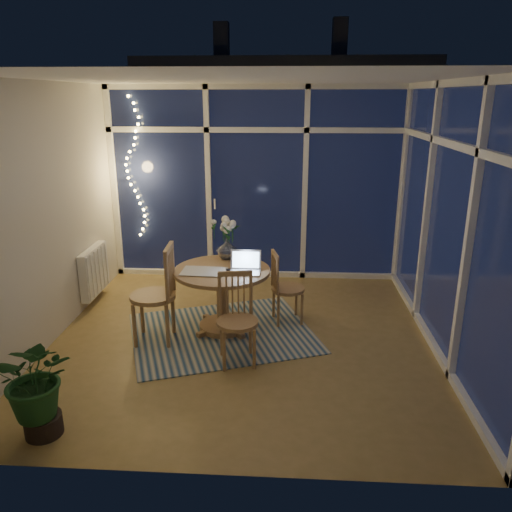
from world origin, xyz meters
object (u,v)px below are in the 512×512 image
object	(u,v)px
chair_left	(153,294)
flower_vase	(227,250)
chair_front	(237,320)
chair_right	(288,287)
potted_plant	(38,390)
dining_table	(223,300)
laptop	(245,262)

from	to	relation	value
chair_left	flower_vase	xyz separation A→B (m)	(0.69, 0.68, 0.28)
chair_left	chair_front	world-z (taller)	chair_left
chair_right	potted_plant	size ratio (longest dim) A/B	1.11
dining_table	chair_right	xyz separation A→B (m)	(0.70, 0.24, 0.07)
dining_table	chair_front	bearing A→B (deg)	-72.04
chair_right	flower_vase	xyz separation A→B (m)	(-0.69, 0.13, 0.38)
chair_left	chair_right	xyz separation A→B (m)	(1.38, 0.55, -0.11)
chair_right	laptop	bearing A→B (deg)	114.02
laptop	potted_plant	bearing A→B (deg)	-127.45
laptop	flower_vase	xyz separation A→B (m)	(-0.24, 0.47, -0.01)
chair_front	flower_vase	bearing A→B (deg)	89.73
flower_vase	potted_plant	distance (m)	2.54
chair_front	potted_plant	bearing A→B (deg)	-151.39
dining_table	flower_vase	bearing A→B (deg)	87.84
chair_left	chair_right	distance (m)	1.49
chair_front	flower_vase	xyz separation A→B (m)	(-0.22, 1.08, 0.36)
chair_left	laptop	distance (m)	1.00
dining_table	laptop	world-z (taller)	laptop
chair_right	flower_vase	world-z (taller)	flower_vase
chair_right	chair_front	bearing A→B (deg)	140.58
chair_left	chair_front	xyz separation A→B (m)	(0.91, -0.40, -0.08)
dining_table	potted_plant	distance (m)	2.18
dining_table	chair_front	xyz separation A→B (m)	(0.23, -0.71, 0.10)
chair_front	laptop	world-z (taller)	laptop
dining_table	flower_vase	xyz separation A→B (m)	(0.01, 0.37, 0.45)
flower_vase	potted_plant	world-z (taller)	flower_vase
chair_left	potted_plant	distance (m)	1.63
potted_plant	chair_left	bearing A→B (deg)	73.53
dining_table	potted_plant	size ratio (longest dim) A/B	1.35
chair_front	potted_plant	size ratio (longest dim) A/B	1.17
chair_right	chair_front	distance (m)	1.06
flower_vase	potted_plant	xyz separation A→B (m)	(-1.15, -2.23, -0.42)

